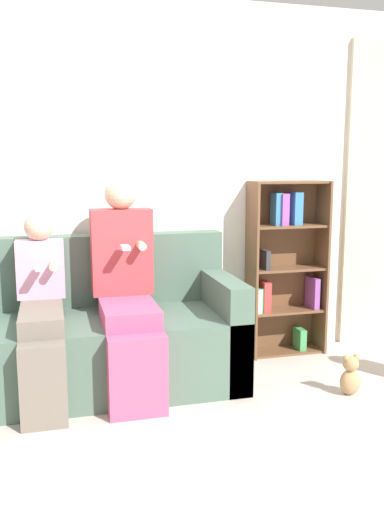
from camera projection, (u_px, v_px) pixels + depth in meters
The scene contains 7 objects.
ground_plane at pixel (138, 415), 3.10m from camera, with size 14.00×14.00×0.00m, color #BCB2A8.
back_wall at pixel (114, 185), 3.78m from camera, with size 10.00×0.06×2.55m.
couch at pixel (73, 340), 3.44m from camera, with size 2.12×0.81×0.95m.
adult_seated at pixel (127, 284), 3.37m from camera, with size 0.39×0.76×1.33m.
child_seated at pixel (41, 309), 3.21m from camera, with size 0.29×0.77×1.12m.
bookshelf at pixel (284, 267), 4.07m from camera, with size 0.58×0.24×1.30m.
teddy_bear at pixel (350, 376), 3.36m from camera, with size 0.13×0.11×0.26m.
Camera 1 is at (-0.44, -2.89, 1.41)m, focal length 38.00 mm.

